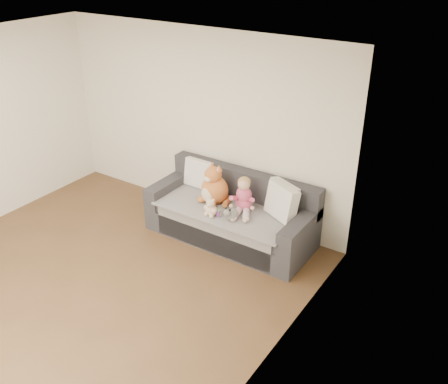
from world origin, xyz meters
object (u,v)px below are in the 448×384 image
Objects in this scene: sofa at (232,216)px; toddler at (243,197)px; plush_cat at (214,187)px; teddy_bear at (211,208)px; sippy_cup at (219,212)px.

toddler reaches higher than sofa.
plush_cat reaches higher than sofa.
plush_cat reaches higher than teddy_bear.
sippy_cup is at bearing 27.94° from teddy_bear.
toddler reaches higher than sippy_cup.
teddy_bear is at bearing -49.89° from plush_cat.
sofa is at bearing 21.86° from plush_cat.
plush_cat reaches higher than toddler.
plush_cat is at bearing 132.76° from sippy_cup.
toddler is 4.41× the size of sippy_cup.
sippy_cup is at bearing -34.89° from plush_cat.
sippy_cup is (-0.18, -0.29, -0.14)m from toddler.
teddy_bear is (0.17, -0.33, -0.11)m from plush_cat.
sofa is 4.70× the size of toddler.
teddy_bear is at bearing -102.45° from sofa.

